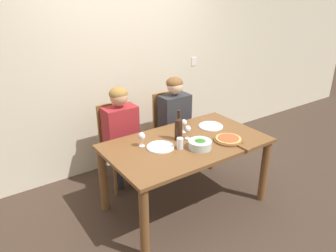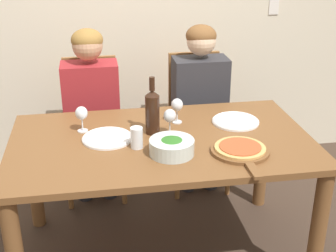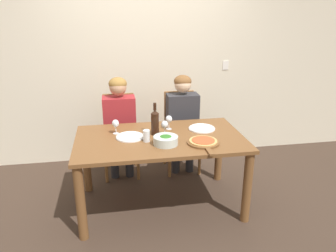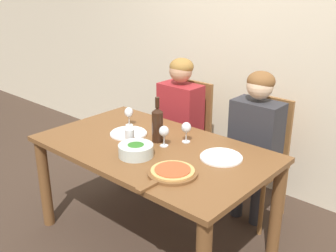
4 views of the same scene
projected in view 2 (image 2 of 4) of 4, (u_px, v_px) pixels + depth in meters
ground_plane at (162, 251)px, 2.89m from camera, size 40.00×40.00×0.00m
dining_table at (161, 159)px, 2.63m from camera, size 1.66×0.97×0.77m
chair_left at (93, 123)px, 3.39m from camera, size 0.42×0.42×0.99m
chair_right at (196, 117)px, 3.51m from camera, size 0.42×0.42×0.99m
person_woman at (91, 101)px, 3.20m from camera, size 0.47×0.51×1.23m
person_man at (200, 94)px, 3.31m from camera, size 0.47×0.51×1.23m
wine_bottle at (152, 111)px, 2.60m from camera, size 0.08×0.08×0.33m
broccoli_bowl at (172, 147)px, 2.40m from camera, size 0.23×0.23×0.09m
dinner_plate_left at (108, 138)px, 2.57m from camera, size 0.28×0.28×0.02m
dinner_plate_right at (236, 121)px, 2.79m from camera, size 0.28×0.28×0.02m
pizza_on_board at (240, 150)px, 2.42m from camera, size 0.31×0.45×0.04m
wine_glass_left at (82, 114)px, 2.63m from camera, size 0.07×0.07×0.15m
wine_glass_right at (177, 106)px, 2.75m from camera, size 0.07×0.07×0.15m
wine_glass_centre at (170, 117)px, 2.60m from camera, size 0.07×0.07×0.15m
water_tumbler at (137, 138)px, 2.46m from camera, size 0.07×0.07×0.11m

